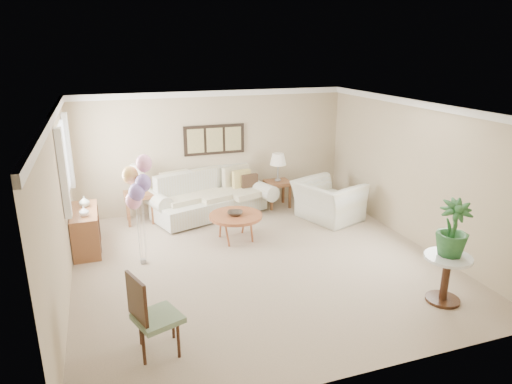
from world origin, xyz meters
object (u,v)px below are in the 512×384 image
Objects in this scene: armchair at (328,201)px; accent_chair at (151,313)px; balloon_cluster at (138,183)px; sofa at (209,198)px; coffee_table at (236,217)px.

armchair is 5.20m from accent_chair.
balloon_cluster is (0.14, 2.42, 0.88)m from accent_chair.
armchair is at bearing -24.82° from sofa.
armchair is 4.11m from balloon_cluster.
armchair reaches higher than coffee_table.
sofa is at bearing 50.17° from balloon_cluster.
armchair is at bearing 10.77° from coffee_table.
sofa is 2.85× the size of accent_chair.
accent_chair is 2.58m from balloon_cluster.
balloon_cluster reaches higher than accent_chair.
accent_chair reaches higher than coffee_table.
armchair is 1.23× the size of accent_chair.
balloon_cluster is at bearing -165.65° from coffee_table.
coffee_table is 2.18m from armchair.
sofa is 1.56× the size of balloon_cluster.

